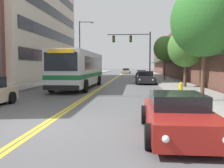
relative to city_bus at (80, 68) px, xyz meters
The scene contains 18 objects.
ground_plane 23.01m from the city_bus, 85.36° to the left, with size 240.00×240.00×0.00m, color #565659.
sidewalk_left 23.54m from the city_bus, 103.19° to the left, with size 3.43×106.00×0.16m.
sidewalk_right 24.65m from the city_bus, 68.37° to the left, with size 3.43×106.00×0.16m.
centre_line 23.01m from the city_bus, 85.36° to the left, with size 0.34×106.00×0.01m.
storefront_row_right 27.42m from the city_bus, 56.72° to the left, with size 9.10×68.00×7.54m.
city_bus is the anchor object (origin of this frame).
car_white_parked_left_mid 11.45m from the city_bus, 102.33° to the left, with size 2.19×4.64×1.40m.
car_red_parked_right_foreground 16.18m from the city_bus, 67.65° to the right, with size 1.98×4.44×1.20m.
car_black_parked_right_mid 22.86m from the city_bus, 74.25° to the left, with size 2.04×4.39×1.24m.
car_charcoal_parked_right_far 8.50m from the city_bus, 43.37° to the left, with size 2.15×4.89×1.42m.
car_beige_moving_lead 43.33m from the city_bus, 86.33° to the left, with size 2.18×4.22×1.32m.
traffic_signal_mast 14.04m from the city_bus, 68.42° to the left, with size 6.01×0.38×6.67m.
street_lamp_left_near 8.70m from the city_bus, 113.24° to the right, with size 2.74×0.28×9.40m.
street_lamp_left_far 16.37m from the city_bus, 101.35° to the left, with size 2.32×0.28×8.77m.
street_tree_right_near 12.41m from the city_bus, 45.64° to the right, with size 3.46×3.46×6.10m.
street_tree_right_mid 9.49m from the city_bus, ahead, with size 3.09×3.09×5.11m.
street_tree_right_far 14.38m from the city_bus, 51.32° to the left, with size 2.94×2.94×5.70m.
fire_hydrant 10.15m from the city_bus, 39.29° to the right, with size 0.30×0.22×0.81m.
Camera 1 is at (3.03, -8.04, 2.00)m, focal length 40.00 mm.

